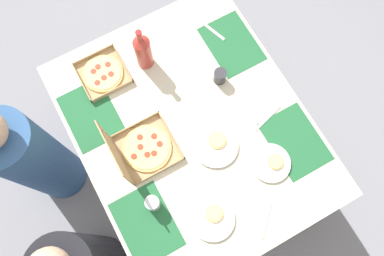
# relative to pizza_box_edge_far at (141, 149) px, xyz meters

# --- Properties ---
(ground_plane) EXTENTS (6.00, 6.00, 0.00)m
(ground_plane) POSITION_rel_pizza_box_edge_far_xyz_m (-0.01, -0.29, -0.80)
(ground_plane) COLOR gray
(dining_table) EXTENTS (1.46, 1.18, 0.75)m
(dining_table) POSITION_rel_pizza_box_edge_far_xyz_m (-0.01, -0.29, -0.14)
(dining_table) COLOR #3F3328
(dining_table) RESTS_ON ground_plane
(placemat_near_left) EXTENTS (0.36, 0.26, 0.00)m
(placemat_near_left) POSITION_rel_pizza_box_edge_far_xyz_m (-0.34, -0.74, -0.05)
(placemat_near_left) COLOR #236638
(placemat_near_left) RESTS_ON dining_table
(placemat_near_right) EXTENTS (0.36, 0.26, 0.00)m
(placemat_near_right) POSITION_rel_pizza_box_edge_far_xyz_m (0.31, -0.74, -0.05)
(placemat_near_right) COLOR #236638
(placemat_near_right) RESTS_ON dining_table
(placemat_far_left) EXTENTS (0.36, 0.26, 0.00)m
(placemat_far_left) POSITION_rel_pizza_box_edge_far_xyz_m (-0.34, 0.15, -0.05)
(placemat_far_left) COLOR #236638
(placemat_far_left) RESTS_ON dining_table
(placemat_far_right) EXTENTS (0.36, 0.26, 0.00)m
(placemat_far_right) POSITION_rel_pizza_box_edge_far_xyz_m (0.31, 0.15, -0.05)
(placemat_far_right) COLOR #236638
(placemat_far_right) RESTS_ON dining_table
(pizza_box_edge_far) EXTENTS (0.29, 0.30, 0.33)m
(pizza_box_edge_far) POSITION_rel_pizza_box_edge_far_xyz_m (0.00, 0.00, 0.00)
(pizza_box_edge_far) COLOR tan
(pizza_box_edge_far) RESTS_ON dining_table
(pizza_box_center) EXTENTS (0.26, 0.26, 0.04)m
(pizza_box_center) POSITION_rel_pizza_box_edge_far_xyz_m (0.50, -0.01, -0.04)
(pizza_box_center) COLOR tan
(pizza_box_center) RESTS_ON dining_table
(plate_far_right) EXTENTS (0.21, 0.21, 0.03)m
(plate_far_right) POSITION_rel_pizza_box_edge_far_xyz_m (-0.38, -0.56, -0.04)
(plate_far_right) COLOR white
(plate_far_right) RESTS_ON dining_table
(plate_far_left) EXTENTS (0.24, 0.24, 0.03)m
(plate_far_left) POSITION_rel_pizza_box_edge_far_xyz_m (-0.16, -0.36, -0.04)
(plate_far_left) COLOR white
(plate_far_left) RESTS_ON dining_table
(plate_near_left) EXTENTS (0.22, 0.22, 0.03)m
(plate_near_left) POSITION_rel_pizza_box_edge_far_xyz_m (-0.48, -0.16, -0.04)
(plate_near_left) COLOR white
(plate_near_left) RESTS_ON dining_table
(soda_bottle) EXTENTS (0.09, 0.09, 0.32)m
(soda_bottle) POSITION_rel_pizza_box_edge_far_xyz_m (0.45, -0.25, 0.08)
(soda_bottle) COLOR #B2382D
(soda_bottle) RESTS_ON dining_table
(cup_clear_left) EXTENTS (0.07, 0.07, 0.10)m
(cup_clear_left) POSITION_rel_pizza_box_edge_far_xyz_m (-0.27, 0.07, 0.00)
(cup_clear_left) COLOR silver
(cup_clear_left) RESTS_ON dining_table
(cup_clear_right) EXTENTS (0.07, 0.07, 0.09)m
(cup_clear_right) POSITION_rel_pizza_box_edge_far_xyz_m (0.16, -0.56, -0.00)
(cup_clear_right) COLOR #333338
(cup_clear_right) RESTS_ON dining_table
(knife_by_near_left) EXTENTS (0.20, 0.09, 0.00)m
(knife_by_near_left) POSITION_rel_pizza_box_edge_far_xyz_m (0.46, -0.68, -0.05)
(knife_by_near_left) COLOR #B7B7BC
(knife_by_near_left) RESTS_ON dining_table
(fork_by_far_left) EXTENTS (0.14, 0.15, 0.00)m
(fork_by_far_left) POSITION_rel_pizza_box_edge_far_xyz_m (-0.61, -0.39, -0.05)
(fork_by_far_left) COLOR #B7B7BC
(fork_by_far_left) RESTS_ON dining_table
(knife_by_near_right) EXTENTS (0.07, 0.21, 0.00)m
(knife_by_near_right) POSITION_rel_pizza_box_edge_far_xyz_m (-0.16, -0.67, -0.05)
(knife_by_near_right) COLOR #B7B7BC
(knife_by_near_right) RESTS_ON dining_table
(diner_right_seat) EXTENTS (0.32, 0.32, 1.21)m
(diner_right_seat) POSITION_rel_pizza_box_edge_far_xyz_m (0.31, 0.56, -0.25)
(diner_right_seat) COLOR #33598C
(diner_right_seat) RESTS_ON ground_plane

